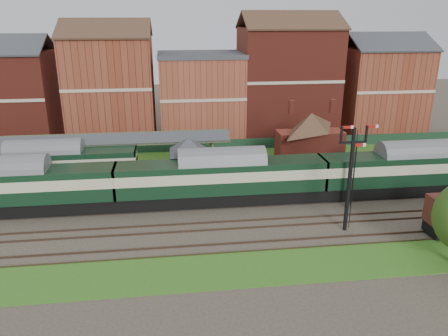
{
  "coord_description": "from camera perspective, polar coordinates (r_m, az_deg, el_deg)",
  "views": [
    {
      "loc": [
        -4.75,
        -39.58,
        17.77
      ],
      "look_at": [
        0.5,
        2.0,
        3.0
      ],
      "focal_mm": 35.0,
      "sensor_mm": 36.0,
      "label": 1
    }
  ],
  "objects": [
    {
      "name": "ground",
      "position": [
        43.65,
        -0.33,
        -4.61
      ],
      "size": [
        160.0,
        160.0,
        0.0
      ],
      "primitive_type": "plane",
      "color": "#473D33",
      "rests_on": "ground"
    },
    {
      "name": "grass_back",
      "position": [
        58.54,
        -2.21,
        1.76
      ],
      "size": [
        90.0,
        4.5,
        0.06
      ],
      "primitive_type": "cube",
      "color": "#2D6619",
      "rests_on": "ground"
    },
    {
      "name": "grass_front",
      "position": [
        33.14,
        2.23,
        -12.97
      ],
      "size": [
        90.0,
        5.0,
        0.06
      ],
      "primitive_type": "cube",
      "color": "#2D6619",
      "rests_on": "ground"
    },
    {
      "name": "fence",
      "position": [
        60.23,
        -2.39,
        2.98
      ],
      "size": [
        90.0,
        0.12,
        1.5
      ],
      "primitive_type": "cube",
      "color": "#193823",
      "rests_on": "ground"
    },
    {
      "name": "platform",
      "position": [
        52.27,
        -7.07,
        -0.03
      ],
      "size": [
        55.0,
        3.4,
        1.0
      ],
      "primitive_type": "cube",
      "color": "#2D2D2D",
      "rests_on": "ground"
    },
    {
      "name": "signal_box",
      "position": [
        45.28,
        -4.6,
        0.57
      ],
      "size": [
        5.4,
        5.4,
        6.0
      ],
      "color": "#5D7150",
      "rests_on": "ground"
    },
    {
      "name": "brick_hut",
      "position": [
        46.95,
        5.26,
        -1.35
      ],
      "size": [
        3.2,
        2.64,
        2.94
      ],
      "color": "brown",
      "rests_on": "ground"
    },
    {
      "name": "station_building",
      "position": [
        53.9,
        11.19,
        4.19
      ],
      "size": [
        8.1,
        8.1,
        5.9
      ],
      "color": "maroon",
      "rests_on": "platform"
    },
    {
      "name": "canopy",
      "position": [
        51.44,
        -13.97,
        3.98
      ],
      "size": [
        26.0,
        3.89,
        4.08
      ],
      "color": "#495032",
      "rests_on": "platform"
    },
    {
      "name": "semaphore_bracket",
      "position": [
        42.77,
        16.3,
        0.72
      ],
      "size": [
        3.6,
        0.25,
        8.18
      ],
      "color": "black",
      "rests_on": "ground"
    },
    {
      "name": "semaphore_siding",
      "position": [
        38.28,
        16.05,
        -2.22
      ],
      "size": [
        1.23,
        0.25,
        8.0
      ],
      "color": "black",
      "rests_on": "ground"
    },
    {
      "name": "town_backdrop",
      "position": [
        65.63,
        -3.16,
        9.94
      ],
      "size": [
        69.0,
        10.0,
        16.0
      ],
      "color": "maroon",
      "rests_on": "ground"
    },
    {
      "name": "dmu_train",
      "position": [
        42.61,
        -0.31,
        -1.27
      ],
      "size": [
        60.91,
        3.2,
        4.68
      ],
      "color": "black",
      "rests_on": "ground"
    },
    {
      "name": "platform_railcar",
      "position": [
        50.32,
        -22.15,
        0.33
      ],
      "size": [
        19.02,
        3.0,
        4.38
      ],
      "color": "black",
      "rests_on": "ground"
    }
  ]
}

